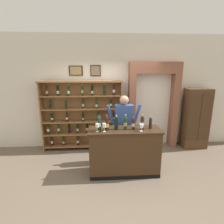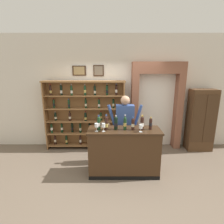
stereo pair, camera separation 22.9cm
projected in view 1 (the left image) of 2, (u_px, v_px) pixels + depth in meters
ground_plane at (116, 173)px, 4.00m from camera, size 14.00×14.00×0.02m
back_wall at (111, 92)px, 5.18m from camera, size 12.00×0.19×3.22m
wine_shelf at (82, 114)px, 4.99m from camera, size 2.28×0.31×1.97m
archway_doorway at (152, 100)px, 5.17m from camera, size 1.45×0.45×2.47m
side_cabinet at (196, 119)px, 5.12m from camera, size 0.69×0.41×1.75m
tasting_counter at (124, 151)px, 3.89m from camera, size 1.55×0.56×1.03m
shopkeeper at (124, 122)px, 4.28m from camera, size 0.86×0.22×1.68m
tasting_bottle_riserva at (99, 123)px, 3.67m from camera, size 0.07×0.07×0.32m
tasting_bottle_prosecco at (107, 123)px, 3.69m from camera, size 0.08×0.08×0.33m
tasting_bottle_chianti at (116, 123)px, 3.73m from camera, size 0.08×0.08×0.31m
tasting_bottle_brunello at (125, 123)px, 3.72m from camera, size 0.07×0.07×0.33m
tasting_bottle_super_tuscan at (133, 123)px, 3.73m from camera, size 0.07×0.07×0.28m
tasting_bottle_vin_santo at (142, 122)px, 3.73m from camera, size 0.07×0.07×0.32m
tasting_bottle_bianco at (150, 123)px, 3.78m from camera, size 0.07×0.07×0.27m
wine_glass_right at (141, 127)px, 3.62m from camera, size 0.07×0.07×0.15m
wine_glass_spare at (97, 126)px, 3.59m from camera, size 0.07×0.07×0.17m
wine_glass_left at (104, 126)px, 3.59m from camera, size 0.07×0.07×0.18m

